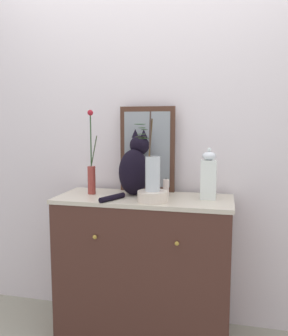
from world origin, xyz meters
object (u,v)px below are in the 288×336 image
vase_slim_green (91,172)px  jar_lidded_porcelain (209,176)px  sideboard (144,267)px  vase_glass_clear (152,170)px  bowl_porcelain (153,196)px  mirror_leaning (147,149)px  cat_sitting (135,168)px  candle_pillar (166,188)px

vase_slim_green → jar_lidded_porcelain: vase_slim_green is taller
sideboard → jar_lidded_porcelain: jar_lidded_porcelain is taller
vase_slim_green → vase_glass_clear: 0.44m
vase_glass_clear → bowl_porcelain: bearing=3.8°
mirror_leaning → vase_slim_green: mirror_leaning is taller
cat_sitting → bowl_porcelain: (0.15, -0.17, -0.14)m
sideboard → candle_pillar: size_ratio=9.16×
sideboard → mirror_leaning: bearing=97.0°
sideboard → cat_sitting: size_ratio=2.59×
vase_glass_clear → mirror_leaning: bearing=107.6°
vase_slim_green → vase_glass_clear: vase_slim_green is taller
bowl_porcelain → jar_lidded_porcelain: bearing=25.9°
bowl_porcelain → jar_lidded_porcelain: (0.31, 0.15, 0.11)m
sideboard → vase_glass_clear: vase_glass_clear is taller
cat_sitting → vase_slim_green: bearing=-171.4°
cat_sitting → vase_glass_clear: 0.22m
mirror_leaning → cat_sitting: bearing=-110.5°
sideboard → jar_lidded_porcelain: 0.71m
vase_slim_green → cat_sitting: bearing=8.6°
sideboard → bowl_porcelain: 0.50m
sideboard → cat_sitting: (-0.08, 0.06, 0.62)m
sideboard → bowl_porcelain: size_ratio=6.08×
vase_glass_clear → vase_slim_green: bearing=163.2°
sideboard → vase_glass_clear: size_ratio=2.37×
vase_slim_green → candle_pillar: size_ratio=4.55×
sideboard → vase_slim_green: 0.69m
cat_sitting → sideboard: bearing=-38.4°
vase_slim_green → jar_lidded_porcelain: size_ratio=1.74×
cat_sitting → candle_pillar: cat_sitting is taller
mirror_leaning → vase_glass_clear: size_ratio=1.23×
cat_sitting → bowl_porcelain: cat_sitting is taller
cat_sitting → mirror_leaning: bearing=69.5°
bowl_porcelain → vase_glass_clear: vase_glass_clear is taller
cat_sitting → candle_pillar: size_ratio=3.53×
sideboard → candle_pillar: candle_pillar is taller
vase_glass_clear → jar_lidded_porcelain: 0.35m
mirror_leaning → cat_sitting: mirror_leaning is taller
cat_sitting → vase_glass_clear: vase_glass_clear is taller
mirror_leaning → vase_slim_green: bearing=-151.2°
cat_sitting → vase_slim_green: (-0.27, -0.04, -0.03)m
cat_sitting → vase_glass_clear: bearing=-48.6°
sideboard → bowl_porcelain: (0.08, -0.11, 0.48)m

